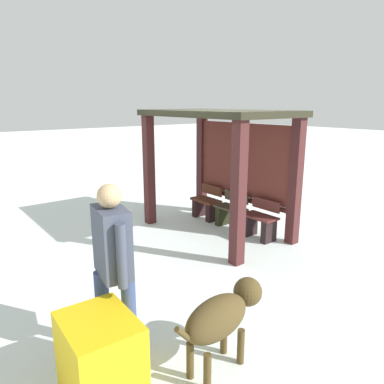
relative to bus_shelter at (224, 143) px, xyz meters
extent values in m
plane|color=white|center=(0.00, -0.18, -1.71)|extent=(60.00, 60.00, 0.00)
cube|color=#441E1E|center=(-1.26, -0.88, -0.61)|extent=(0.18, 0.18, 2.20)
cube|color=#441E1E|center=(1.26, -0.88, -0.61)|extent=(0.18, 0.18, 2.20)
cube|color=#441E1E|center=(-1.26, 0.51, -0.61)|extent=(0.18, 0.18, 2.20)
cube|color=#441E1E|center=(1.26, 0.51, -0.61)|extent=(0.18, 0.18, 2.20)
cube|color=#29271A|center=(0.00, -0.18, 0.55)|extent=(2.80, 1.68, 0.11)
cube|color=maroon|center=(0.00, 0.51, -0.37)|extent=(2.33, 0.08, 1.43)
cube|color=#441E1E|center=(0.00, 0.49, -1.15)|extent=(2.33, 0.06, 0.08)
cube|color=#542818|center=(-0.75, 0.21, -1.30)|extent=(0.65, 0.36, 0.05)
cube|color=#542818|center=(-0.75, 0.37, -1.10)|extent=(0.62, 0.04, 0.20)
cube|color=black|center=(-0.53, 0.21, -1.52)|extent=(0.12, 0.31, 0.39)
cube|color=black|center=(-0.98, 0.21, -1.52)|extent=(0.12, 0.31, 0.39)
cube|color=#433829|center=(0.00, 0.21, -1.30)|extent=(0.65, 0.35, 0.04)
cube|color=#433829|center=(0.00, 0.37, -1.10)|extent=(0.62, 0.04, 0.20)
cube|color=black|center=(0.23, 0.21, -1.51)|extent=(0.12, 0.30, 0.40)
cube|color=black|center=(-0.23, 0.21, -1.51)|extent=(0.12, 0.30, 0.40)
cube|color=#582724|center=(0.75, 0.21, -1.29)|extent=(0.65, 0.35, 0.04)
cube|color=#582724|center=(0.75, 0.37, -1.09)|extent=(0.62, 0.04, 0.20)
cube|color=black|center=(0.98, 0.21, -1.51)|extent=(0.12, 0.30, 0.40)
cube|color=black|center=(0.53, 0.21, -1.51)|extent=(0.12, 0.30, 0.40)
cube|color=#41475A|center=(1.95, -3.26, -0.54)|extent=(0.51, 0.34, 0.66)
sphere|color=tan|center=(1.95, -3.26, -0.10)|extent=(0.23, 0.23, 0.23)
cylinder|color=#39497C|center=(2.07, -3.18, -1.29)|extent=(0.16, 0.16, 0.84)
cylinder|color=#39497C|center=(1.83, -3.34, -1.29)|extent=(0.16, 0.16, 0.84)
cylinder|color=#41475A|center=(2.23, -3.31, -0.58)|extent=(0.10, 0.10, 0.60)
cylinder|color=#41475A|center=(1.66, -3.21, -0.58)|extent=(0.10, 0.10, 0.60)
ellipsoid|color=#4C3C1E|center=(2.77, -2.67, -1.16)|extent=(0.43, 0.78, 0.38)
sphere|color=#4C3C1E|center=(2.71, -2.21, -1.09)|extent=(0.28, 0.28, 0.28)
cylinder|color=#4C3C1E|center=(2.82, -3.10, -1.11)|extent=(0.07, 0.17, 0.18)
cylinder|color=#4C3C1E|center=(2.85, -2.42, -1.53)|extent=(0.07, 0.07, 0.36)
cylinder|color=#4C3C1E|center=(2.64, -2.45, -1.53)|extent=(0.07, 0.07, 0.36)
cylinder|color=#4C3C1E|center=(2.90, -2.89, -1.53)|extent=(0.07, 0.07, 0.36)
cylinder|color=#4C3C1E|center=(2.70, -2.92, -1.53)|extent=(0.07, 0.07, 0.36)
cube|color=yellow|center=(2.39, -3.63, -1.35)|extent=(0.73, 0.59, 0.72)
camera|label=1|loc=(4.88, -4.62, 0.72)|focal=33.58mm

